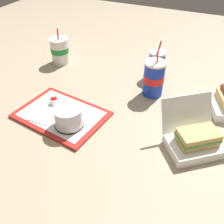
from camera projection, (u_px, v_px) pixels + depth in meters
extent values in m
plane|color=gray|center=(115.00, 116.00, 1.08)|extent=(3.20, 3.20, 0.00)
cube|color=red|center=(61.00, 115.00, 1.08)|extent=(0.40, 0.31, 0.01)
cube|color=white|center=(61.00, 114.00, 1.07)|extent=(0.35, 0.26, 0.00)
cylinder|color=black|center=(70.00, 124.00, 1.01)|extent=(0.12, 0.12, 0.01)
cylinder|color=#BC7084|center=(69.00, 118.00, 0.99)|extent=(0.09, 0.09, 0.06)
cylinder|color=silver|center=(69.00, 116.00, 0.99)|extent=(0.12, 0.12, 0.08)
cylinder|color=white|center=(54.00, 101.00, 1.12)|extent=(0.04, 0.04, 0.02)
cylinder|color=#9E140F|center=(54.00, 99.00, 1.12)|extent=(0.03, 0.03, 0.01)
cube|color=white|center=(44.00, 116.00, 1.06)|extent=(0.10, 0.10, 0.00)
cube|color=white|center=(62.00, 98.00, 1.15)|extent=(0.11, 0.04, 0.00)
cube|color=white|center=(195.00, 146.00, 0.91)|extent=(0.24, 0.23, 0.04)
cube|color=white|center=(187.00, 113.00, 0.93)|extent=(0.19, 0.17, 0.13)
cube|color=tan|center=(197.00, 140.00, 0.89)|extent=(0.16, 0.15, 0.02)
cube|color=#4C933D|center=(198.00, 137.00, 0.88)|extent=(0.17, 0.16, 0.01)
cube|color=tan|center=(199.00, 134.00, 0.87)|extent=(0.16, 0.15, 0.02)
cube|color=white|center=(224.00, 106.00, 1.10)|extent=(0.18, 0.22, 0.04)
cylinder|color=#1938B7|center=(156.00, 65.00, 1.30)|extent=(0.08, 0.08, 0.13)
cylinder|color=red|center=(157.00, 63.00, 1.29)|extent=(0.08, 0.08, 0.03)
cylinder|color=white|center=(158.00, 53.00, 1.25)|extent=(0.09, 0.09, 0.01)
cylinder|color=red|center=(160.00, 47.00, 1.22)|extent=(0.02, 0.02, 0.06)
cylinder|color=#1938B7|center=(154.00, 79.00, 1.16)|extent=(0.09, 0.09, 0.16)
cylinder|color=red|center=(154.00, 78.00, 1.16)|extent=(0.10, 0.10, 0.04)
cylinder|color=white|center=(156.00, 63.00, 1.11)|extent=(0.10, 0.10, 0.01)
cylinder|color=red|center=(158.00, 57.00, 1.08)|extent=(0.01, 0.01, 0.06)
cylinder|color=white|center=(60.00, 52.00, 1.42)|extent=(0.10, 0.10, 0.13)
cylinder|color=#198C33|center=(60.00, 50.00, 1.42)|extent=(0.10, 0.10, 0.03)
cylinder|color=white|center=(58.00, 40.00, 1.38)|extent=(0.10, 0.10, 0.01)
cylinder|color=red|center=(58.00, 34.00, 1.35)|extent=(0.01, 0.01, 0.06)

